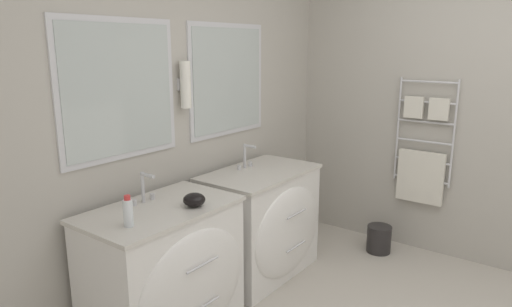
% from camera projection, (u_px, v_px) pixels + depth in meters
% --- Properties ---
extents(wall_back, '(4.91, 0.15, 2.60)m').
position_uv_depth(wall_back, '(184.00, 113.00, 3.22)').
color(wall_back, '#B2ADA3').
rests_on(wall_back, ground_plane).
extents(wall_right, '(0.13, 3.89, 2.60)m').
position_uv_depth(wall_right, '(416.00, 103.00, 3.90)').
color(wall_right, '#B2ADA3').
rests_on(wall_right, ground_plane).
extents(vanity_left, '(0.94, 0.62, 0.84)m').
position_uv_depth(vanity_left, '(167.00, 272.00, 2.77)').
color(vanity_left, white).
rests_on(vanity_left, ground_plane).
extents(vanity_right, '(0.94, 0.62, 0.84)m').
position_uv_depth(vanity_right, '(264.00, 222.00, 3.55)').
color(vanity_right, white).
rests_on(vanity_right, ground_plane).
extents(faucet_left, '(0.17, 0.12, 0.19)m').
position_uv_depth(faucet_left, '(144.00, 188.00, 2.75)').
color(faucet_left, silver).
rests_on(faucet_left, vanity_left).
extents(faucet_right, '(0.17, 0.12, 0.19)m').
position_uv_depth(faucet_right, '(246.00, 157.00, 3.53)').
color(faucet_right, silver).
rests_on(faucet_right, vanity_right).
extents(toiletry_bottle, '(0.05, 0.05, 0.17)m').
position_uv_depth(toiletry_bottle, '(128.00, 212.00, 2.39)').
color(toiletry_bottle, silver).
rests_on(toiletry_bottle, vanity_left).
extents(amenity_bowl, '(0.13, 0.13, 0.08)m').
position_uv_depth(amenity_bowl, '(194.00, 200.00, 2.70)').
color(amenity_bowl, black).
rests_on(amenity_bowl, vanity_left).
extents(waste_bin, '(0.21, 0.21, 0.24)m').
position_uv_depth(waste_bin, '(379.00, 238.00, 3.99)').
color(waste_bin, '#282626').
rests_on(waste_bin, ground_plane).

